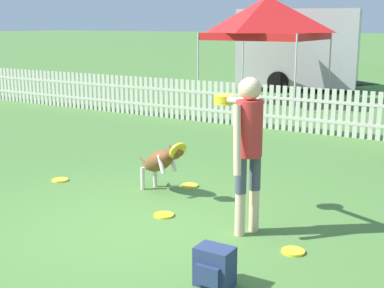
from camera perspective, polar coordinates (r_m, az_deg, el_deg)
name	(u,v)px	position (r m, az deg, el deg)	size (l,w,h in m)	color
ground_plane	(134,229)	(5.94, -6.16, -8.96)	(240.00, 240.00, 0.00)	#4C7A38
handler_person	(246,136)	(5.56, 5.83, 0.86)	(0.85, 0.93, 1.66)	beige
leaping_dog	(161,160)	(6.95, -3.35, -1.77)	(1.03, 0.55, 0.77)	brown
frisbee_near_handler	(293,251)	(5.42, 10.73, -11.19)	(0.23, 0.23, 0.02)	yellow
frisbee_near_dog	(190,185)	(7.36, -0.25, -4.45)	(0.23, 0.23, 0.02)	yellow
frisbee_midfield	(164,215)	(6.27, -3.03, -7.58)	(0.23, 0.23, 0.02)	yellow
frisbee_far_scatter	(60,180)	(7.85, -13.89, -3.74)	(0.23, 0.23, 0.02)	yellow
backpack_on_grass	(214,267)	(4.66, 2.39, -12.97)	(0.32, 0.26, 0.34)	navy
picket_fence	(315,111)	(11.04, 13.01, 3.47)	(22.64, 0.04, 0.93)	beige
canopy_tent_main	(267,18)	(15.21, 8.05, 13.16)	(2.82, 2.82, 2.92)	silver
equipment_trailer	(299,48)	(18.57, 11.38, 10.03)	(4.79, 3.14, 2.64)	silver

